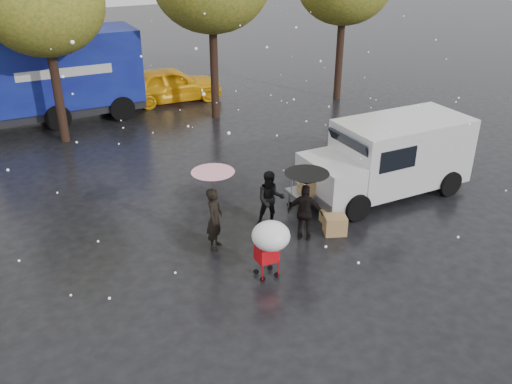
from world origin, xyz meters
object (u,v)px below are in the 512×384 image
person_black (305,213)px  yellow_taxi (171,84)px  blue_truck (39,79)px  vendor_cart (318,184)px  shopping_cart (270,239)px  white_van (390,156)px  person_pink (215,219)px

person_black → yellow_taxi: size_ratio=0.33×
person_black → blue_truck: blue_truck is taller
vendor_cart → shopping_cart: size_ratio=1.04×
blue_truck → yellow_taxi: 5.55m
blue_truck → white_van: bearing=-54.0°
person_pink → yellow_taxi: 12.58m
shopping_cart → vendor_cart: bearing=41.2°
vendor_cart → yellow_taxi: size_ratio=0.34×
yellow_taxi → shopping_cart: bearing=172.2°
person_pink → vendor_cart: bearing=-37.8°
person_black → blue_truck: size_ratio=0.18×
white_van → blue_truck: blue_truck is taller
vendor_cart → shopping_cart: shopping_cart is taller
person_black → shopping_cart: (-1.61, -1.15, 0.31)m
blue_truck → vendor_cart: bearing=-62.4°
person_pink → yellow_taxi: person_pink is taller
shopping_cart → white_van: 5.68m
shopping_cart → white_van: white_van is taller
person_pink → person_black: person_pink is taller
shopping_cart → yellow_taxi: size_ratio=0.32×
yellow_taxi → person_black: bearing=178.4°
shopping_cart → white_van: size_ratio=0.30×
shopping_cart → blue_truck: blue_truck is taller
person_pink → blue_truck: blue_truck is taller
white_van → person_black: bearing=-161.9°
shopping_cart → person_pink: bearing=107.2°
white_van → yellow_taxi: bearing=103.0°
person_black → white_van: size_ratio=0.31×
person_black → vendor_cart: size_ratio=0.99×
white_van → yellow_taxi: (-2.71, 11.69, -0.39)m
person_black → vendor_cart: bearing=-91.7°
person_pink → white_van: size_ratio=0.33×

